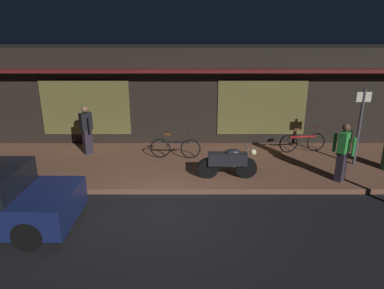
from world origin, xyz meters
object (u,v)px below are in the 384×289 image
motorcycle (229,162)px  bicycle_parked (175,148)px  bicycle_extra (302,142)px  person_photographer (86,129)px  person_bystander (343,151)px  sign_post (360,123)px

motorcycle → bicycle_parked: 2.28m
motorcycle → bicycle_extra: size_ratio=1.03×
bicycle_extra → person_photographer: 7.38m
bicycle_parked → person_bystander: (4.71, -1.82, 0.52)m
bicycle_parked → person_photographer: bearing=171.9°
bicycle_parked → bicycle_extra: 4.41m
bicycle_extra → person_bystander: 2.51m
person_bystander → sign_post: sign_post is taller
person_photographer → sign_post: bearing=-6.6°
bicycle_parked → bicycle_extra: bearing=7.9°
bicycle_parked → sign_post: (5.67, -0.57, 1.00)m
sign_post → person_bystander: bearing=-127.5°
motorcycle → bicycle_extra: (2.77, 2.24, -0.14)m
motorcycle → bicycle_extra: motorcycle is taller
bicycle_parked → bicycle_extra: same height
person_photographer → person_bystander: (7.71, -2.25, 0.00)m
bicycle_parked → person_photographer: size_ratio=0.99×
motorcycle → sign_post: 4.30m
person_bystander → sign_post: size_ratio=0.70×
bicycle_extra → person_photographer: bearing=-178.6°
motorcycle → person_bystander: person_bystander is taller
bicycle_extra → person_photographer: person_photographer is taller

